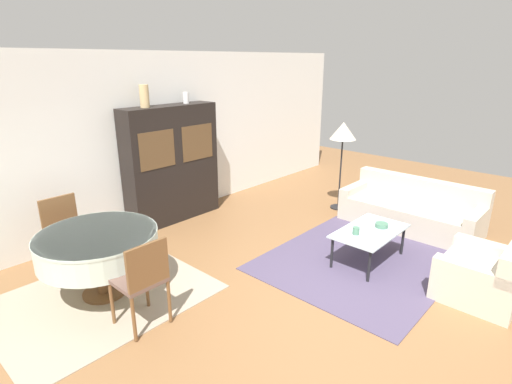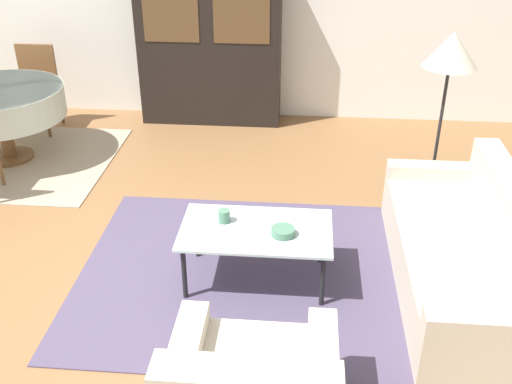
{
  "view_description": "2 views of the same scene",
  "coord_description": "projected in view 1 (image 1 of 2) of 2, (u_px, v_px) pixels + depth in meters",
  "views": [
    {
      "loc": [
        -3.39,
        -1.87,
        2.57
      ],
      "look_at": [
        0.2,
        1.4,
        0.95
      ],
      "focal_mm": 28.0,
      "sensor_mm": 36.0,
      "label": 1
    },
    {
      "loc": [
        1.46,
        -3.36,
        2.75
      ],
      "look_at": [
        1.15,
        0.24,
        0.75
      ],
      "focal_mm": 42.0,
      "sensor_mm": 36.0,
      "label": 2
    }
  ],
  "objects": [
    {
      "name": "floor_lamp",
      "position": [
        343.0,
        134.0,
        6.83
      ],
      "size": [
        0.45,
        0.45,
        1.55
      ],
      "color": "black",
      "rests_on": "ground_plane"
    },
    {
      "name": "dining_table",
      "position": [
        98.0,
        245.0,
        4.4
      ],
      "size": [
        1.3,
        1.3,
        0.76
      ],
      "color": "brown",
      "rests_on": "dining_rug"
    },
    {
      "name": "dining_chair_far",
      "position": [
        65.0,
        229.0,
        4.97
      ],
      "size": [
        0.44,
        0.44,
        0.95
      ],
      "rotation": [
        0.0,
        0.0,
        3.14
      ],
      "color": "brown",
      "rests_on": "dining_rug"
    },
    {
      "name": "display_cabinet",
      "position": [
        172.0,
        164.0,
        6.49
      ],
      "size": [
        1.62,
        0.4,
        1.89
      ],
      "color": "black",
      "rests_on": "ground_plane"
    },
    {
      "name": "cup",
      "position": [
        356.0,
        231.0,
        5.08
      ],
      "size": [
        0.09,
        0.09,
        0.1
      ],
      "color": "#4C7A60",
      "rests_on": "coffee_table"
    },
    {
      "name": "couch",
      "position": [
        411.0,
        211.0,
        6.38
      ],
      "size": [
        0.89,
        2.08,
        0.75
      ],
      "rotation": [
        0.0,
        0.0,
        1.57
      ],
      "color": "beige",
      "rests_on": "ground_plane"
    },
    {
      "name": "dining_rug",
      "position": [
        103.0,
        297.0,
        4.53
      ],
      "size": [
        2.25,
        1.81,
        0.01
      ],
      "color": "gray",
      "rests_on": "ground_plane"
    },
    {
      "name": "area_rug",
      "position": [
        360.0,
        261.0,
        5.34
      ],
      "size": [
        2.52,
        2.16,
        0.01
      ],
      "color": "#4C425B",
      "rests_on": "ground_plane"
    },
    {
      "name": "ground_plane",
      "position": [
        338.0,
        305.0,
        4.39
      ],
      "size": [
        14.0,
        14.0,
        0.0
      ],
      "primitive_type": "plane",
      "color": "brown"
    },
    {
      "name": "coffee_table",
      "position": [
        370.0,
        233.0,
        5.22
      ],
      "size": [
        1.09,
        0.64,
        0.44
      ],
      "color": "black",
      "rests_on": "area_rug"
    },
    {
      "name": "wall_back",
      "position": [
        143.0,
        141.0,
        6.28
      ],
      "size": [
        10.0,
        0.06,
        2.7
      ],
      "color": "white",
      "rests_on": "ground_plane"
    },
    {
      "name": "vase_tall",
      "position": [
        144.0,
        96.0,
        5.85
      ],
      "size": [
        0.14,
        0.14,
        0.33
      ],
      "color": "tan",
      "rests_on": "display_cabinet"
    },
    {
      "name": "bowl",
      "position": [
        382.0,
        225.0,
        5.3
      ],
      "size": [
        0.17,
        0.17,
        0.06
      ],
      "color": "#4C7A60",
      "rests_on": "coffee_table"
    },
    {
      "name": "armchair",
      "position": [
        485.0,
        275.0,
        4.46
      ],
      "size": [
        0.89,
        0.81,
        0.72
      ],
      "color": "beige",
      "rests_on": "ground_plane"
    },
    {
      "name": "vase_short",
      "position": [
        186.0,
        98.0,
        6.41
      ],
      "size": [
        0.09,
        0.09,
        0.18
      ],
      "color": "white",
      "rests_on": "display_cabinet"
    },
    {
      "name": "dining_chair_near",
      "position": [
        142.0,
        277.0,
        3.87
      ],
      "size": [
        0.44,
        0.44,
        0.95
      ],
      "color": "brown",
      "rests_on": "dining_rug"
    }
  ]
}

